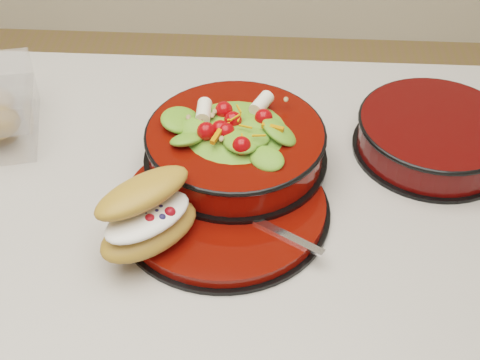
# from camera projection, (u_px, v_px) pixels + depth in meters

# --- Properties ---
(dinner_plate) EXTENTS (0.28, 0.28, 0.02)m
(dinner_plate) POSITION_uv_depth(u_px,v_px,m) (225.00, 207.00, 0.88)
(dinner_plate) COLOR black
(dinner_plate) RESTS_ON island_counter
(salad_bowl) EXTENTS (0.26, 0.26, 0.11)m
(salad_bowl) POSITION_uv_depth(u_px,v_px,m) (235.00, 138.00, 0.91)
(salad_bowl) COLOR black
(salad_bowl) RESTS_ON dinner_plate
(croissant) EXTENTS (0.15, 0.16, 0.08)m
(croissant) POSITION_uv_depth(u_px,v_px,m) (149.00, 215.00, 0.80)
(croissant) COLOR #BA7738
(croissant) RESTS_ON dinner_plate
(fork) EXTENTS (0.14, 0.09, 0.00)m
(fork) POSITION_uv_depth(u_px,v_px,m) (267.00, 226.00, 0.84)
(fork) COLOR silver
(fork) RESTS_ON dinner_plate
(extra_bowl) EXTENTS (0.23, 0.23, 0.05)m
(extra_bowl) POSITION_uv_depth(u_px,v_px,m) (435.00, 134.00, 0.96)
(extra_bowl) COLOR black
(extra_bowl) RESTS_ON island_counter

